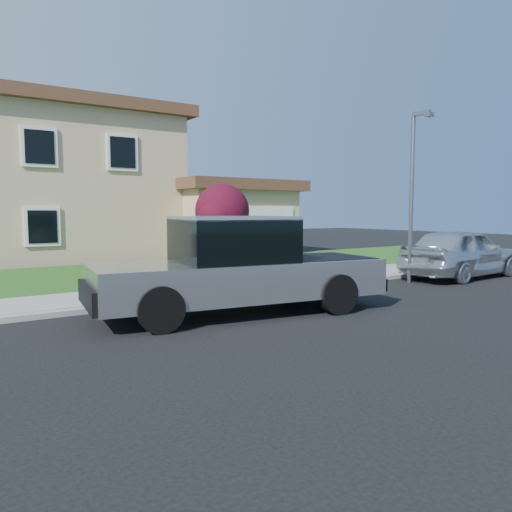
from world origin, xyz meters
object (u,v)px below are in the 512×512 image
at_px(trash_bin, 238,262).
at_px(street_lamp, 413,187).
at_px(pickup_truck, 238,268).
at_px(ornamental_tree, 223,214).
at_px(woman, 291,260).
at_px(sedan, 461,253).

relative_size(trash_bin, street_lamp, 0.24).
distance_m(pickup_truck, ornamental_tree, 8.43).
bearing_deg(woman, ornamental_tree, -84.62).
bearing_deg(woman, sedan, -166.86).
height_order(sedan, ornamental_tree, ornamental_tree).
bearing_deg(pickup_truck, ornamental_tree, 70.28).
bearing_deg(woman, street_lamp, -168.05).
bearing_deg(pickup_truck, woman, 37.21).
relative_size(pickup_truck, sedan, 1.36).
bearing_deg(ornamental_tree, trash_bin, -115.73).
height_order(sedan, street_lamp, street_lamp).
distance_m(ornamental_tree, street_lamp, 7.13).
relative_size(ornamental_tree, street_lamp, 0.61).
bearing_deg(street_lamp, trash_bin, 152.92).
bearing_deg(street_lamp, pickup_truck, -179.23).
bearing_deg(street_lamp, woman, 166.62).
xyz_separation_m(pickup_truck, ornamental_tree, (3.96, 7.36, 1.12)).
distance_m(pickup_truck, woman, 2.88).
height_order(pickup_truck, sedan, pickup_truck).
relative_size(pickup_truck, woman, 3.48).
height_order(woman, street_lamp, street_lamp).
xyz_separation_m(woman, street_lamp, (4.27, -0.52, 2.03)).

